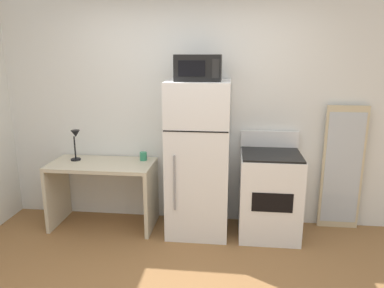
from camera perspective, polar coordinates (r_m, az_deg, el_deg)
wall_back_white at (r=4.20m, az=-0.36°, el=5.25°), size 5.00×0.10×2.60m
desk at (r=4.28m, az=-13.69°, el=-5.77°), size 1.15×0.58×0.75m
desk_lamp at (r=4.31m, az=-17.67°, el=0.59°), size 0.14×0.12×0.35m
coffee_mug at (r=4.20m, az=-7.57°, el=-1.90°), size 0.08×0.08×0.09m
refrigerator at (r=3.93m, az=0.99°, el=-2.37°), size 0.65×0.63×1.67m
microwave at (r=3.75m, az=1.02°, el=11.78°), size 0.46×0.35×0.26m
oven_range at (r=4.06m, az=11.94°, el=-7.61°), size 0.63×0.61×1.10m
leaning_mirror at (r=4.38m, az=22.36°, el=-3.55°), size 0.44×0.03×1.40m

